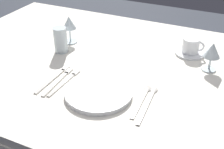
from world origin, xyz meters
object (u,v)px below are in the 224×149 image
at_px(fork_salad, 54,78).
at_px(coffee_cup_left, 191,45).
at_px(dinner_plate, 99,93).
at_px(fork_inner, 59,80).
at_px(spoon_dessert, 149,100).
at_px(drink_tumbler, 61,40).
at_px(fork_outer, 66,81).
at_px(spoon_soup, 143,97).
at_px(wine_glass_centre, 69,24).
at_px(wine_glass_left, 212,51).

relative_size(fork_salad, coffee_cup_left, 2.25).
height_order(dinner_plate, coffee_cup_left, coffee_cup_left).
height_order(fork_inner, spoon_dessert, spoon_dessert).
xyz_separation_m(dinner_plate, fork_salad, (-0.22, 0.02, -0.01)).
bearing_deg(drink_tumbler, spoon_dessert, -21.15).
relative_size(dinner_plate, spoon_dessert, 1.09).
height_order(fork_outer, fork_inner, same).
bearing_deg(fork_inner, drink_tumbler, 120.54).
bearing_deg(spoon_soup, wine_glass_centre, 149.24).
bearing_deg(drink_tumbler, spoon_soup, -21.40).
bearing_deg(fork_inner, spoon_dessert, 4.10).
xyz_separation_m(dinner_plate, coffee_cup_left, (0.24, 0.47, 0.04)).
height_order(spoon_dessert, coffee_cup_left, coffee_cup_left).
bearing_deg(fork_inner, spoon_soup, 5.71).
bearing_deg(wine_glass_left, spoon_dessert, -117.36).
xyz_separation_m(spoon_dessert, drink_tumbler, (-0.50, 0.19, 0.06)).
bearing_deg(coffee_cup_left, spoon_soup, -101.68).
height_order(spoon_soup, coffee_cup_left, coffee_cup_left).
bearing_deg(spoon_dessert, coffee_cup_left, 82.00).
relative_size(fork_outer, fork_inner, 0.97).
bearing_deg(wine_glass_centre, drink_tumbler, -82.02).
xyz_separation_m(fork_outer, wine_glass_centre, (-0.17, 0.32, 0.09)).
relative_size(fork_outer, drink_tumbler, 1.74).
xyz_separation_m(wine_glass_centre, drink_tumbler, (0.01, -0.11, -0.03)).
height_order(fork_salad, spoon_dessert, spoon_dessert).
distance_m(spoon_soup, drink_tumbler, 0.51).
bearing_deg(fork_inner, fork_salad, 164.62).
xyz_separation_m(coffee_cup_left, wine_glass_left, (0.10, -0.11, 0.04)).
xyz_separation_m(coffee_cup_left, drink_tumbler, (-0.56, -0.23, 0.02)).
distance_m(fork_outer, fork_salad, 0.06).
relative_size(dinner_plate, spoon_soup, 1.21).
height_order(fork_outer, wine_glass_left, wine_glass_left).
distance_m(coffee_cup_left, wine_glass_left, 0.16).
bearing_deg(wine_glass_centre, dinner_plate, -45.90).
bearing_deg(fork_salad, coffee_cup_left, 43.88).
xyz_separation_m(fork_salad, coffee_cup_left, (0.46, 0.44, 0.04)).
relative_size(spoon_soup, drink_tumbler, 1.74).
relative_size(coffee_cup_left, drink_tumbler, 0.83).
height_order(coffee_cup_left, wine_glass_centre, wine_glass_centre).
height_order(fork_salad, spoon_soup, spoon_soup).
bearing_deg(drink_tumbler, fork_inner, -59.46).
height_order(spoon_soup, wine_glass_centre, wine_glass_centre).
relative_size(fork_inner, spoon_soup, 1.03).
relative_size(dinner_plate, wine_glass_centre, 1.86).
distance_m(fork_salad, spoon_dessert, 0.40).
height_order(dinner_plate, fork_outer, dinner_plate).
bearing_deg(wine_glass_left, coffee_cup_left, 132.79).
bearing_deg(fork_outer, spoon_dessert, 3.65).
distance_m(fork_salad, spoon_soup, 0.37).
xyz_separation_m(spoon_dessert, coffee_cup_left, (0.06, 0.42, 0.04)).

